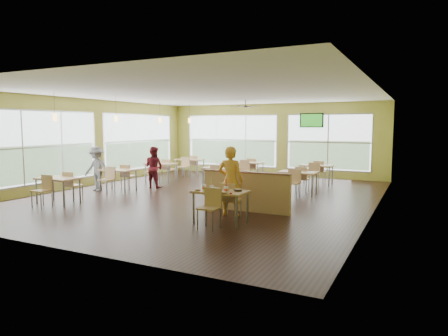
% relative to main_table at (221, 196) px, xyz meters
% --- Properties ---
extents(room, '(12.00, 12.04, 3.20)m').
position_rel_main_table_xyz_m(room, '(-2.00, 3.00, 0.97)').
color(room, black).
rests_on(room, ground).
extents(window_bays, '(9.24, 10.24, 2.38)m').
position_rel_main_table_xyz_m(window_bays, '(-4.65, 6.08, 0.85)').
color(window_bays, white).
rests_on(window_bays, room).
extents(main_table, '(1.22, 1.52, 0.87)m').
position_rel_main_table_xyz_m(main_table, '(0.00, 0.00, 0.00)').
color(main_table, tan).
rests_on(main_table, floor).
extents(half_wall_divider, '(2.40, 0.14, 1.04)m').
position_rel_main_table_xyz_m(half_wall_divider, '(0.00, 1.45, -0.11)').
color(half_wall_divider, tan).
rests_on(half_wall_divider, floor).
extents(dining_tables, '(6.92, 8.72, 0.87)m').
position_rel_main_table_xyz_m(dining_tables, '(-3.05, 4.71, -0.00)').
color(dining_tables, tan).
rests_on(dining_tables, floor).
extents(pendant_lights, '(0.11, 7.31, 0.86)m').
position_rel_main_table_xyz_m(pendant_lights, '(-5.20, 3.68, 1.82)').
color(pendant_lights, '#2D2119').
rests_on(pendant_lights, ceiling).
extents(ceiling_fan, '(1.25, 1.25, 0.29)m').
position_rel_main_table_xyz_m(ceiling_fan, '(-2.00, 6.00, 2.32)').
color(ceiling_fan, '#2D2119').
rests_on(ceiling_fan, ceiling).
extents(tv_backwall, '(1.00, 0.07, 0.60)m').
position_rel_main_table_xyz_m(tv_backwall, '(-0.20, 8.90, 1.82)').
color(tv_backwall, black).
rests_on(tv_backwall, wall_back).
extents(man_plaid, '(0.68, 0.49, 1.72)m').
position_rel_main_table_xyz_m(man_plaid, '(-0.14, 0.82, 0.23)').
color(man_plaid, '#C95616').
rests_on(man_plaid, floor).
extents(patron_maroon, '(0.74, 0.58, 1.48)m').
position_rel_main_table_xyz_m(patron_maroon, '(-4.52, 3.62, 0.11)').
color(patron_maroon, maroon).
rests_on(patron_maroon, floor).
extents(patron_grey, '(0.99, 0.58, 1.52)m').
position_rel_main_table_xyz_m(patron_grey, '(-5.91, 2.24, 0.13)').
color(patron_grey, slate).
rests_on(patron_grey, floor).
extents(cup_blue, '(0.10, 0.10, 0.38)m').
position_rel_main_table_xyz_m(cup_blue, '(-0.30, -0.23, 0.19)').
color(cup_blue, white).
rests_on(cup_blue, main_table).
extents(cup_yellow, '(0.10, 0.10, 0.35)m').
position_rel_main_table_xyz_m(cup_yellow, '(-0.12, -0.22, 0.19)').
color(cup_yellow, white).
rests_on(cup_yellow, main_table).
extents(cup_red_near, '(0.09, 0.09, 0.33)m').
position_rel_main_table_xyz_m(cup_red_near, '(0.19, -0.12, 0.19)').
color(cup_red_near, white).
rests_on(cup_red_near, main_table).
extents(cup_red_far, '(0.10, 0.10, 0.35)m').
position_rel_main_table_xyz_m(cup_red_far, '(0.25, -0.19, 0.19)').
color(cup_red_far, white).
rests_on(cup_red_far, main_table).
extents(food_basket, '(0.21, 0.21, 0.05)m').
position_rel_main_table_xyz_m(food_basket, '(0.38, 0.11, 0.15)').
color(food_basket, black).
rests_on(food_basket, main_table).
extents(ketchup_cup, '(0.06, 0.06, 0.03)m').
position_rel_main_table_xyz_m(ketchup_cup, '(0.40, -0.29, 0.13)').
color(ketchup_cup, '#A91E0B').
rests_on(ketchup_cup, main_table).
extents(wrapper_left, '(0.19, 0.17, 0.04)m').
position_rel_main_table_xyz_m(wrapper_left, '(-0.46, -0.23, 0.14)').
color(wrapper_left, '#977B49').
rests_on(wrapper_left, main_table).
extents(wrapper_mid, '(0.25, 0.24, 0.05)m').
position_rel_main_table_xyz_m(wrapper_mid, '(-0.07, 0.03, 0.14)').
color(wrapper_mid, '#977B49').
rests_on(wrapper_mid, main_table).
extents(wrapper_right, '(0.15, 0.14, 0.03)m').
position_rel_main_table_xyz_m(wrapper_right, '(0.25, -0.30, 0.13)').
color(wrapper_right, '#977B49').
rests_on(wrapper_right, main_table).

